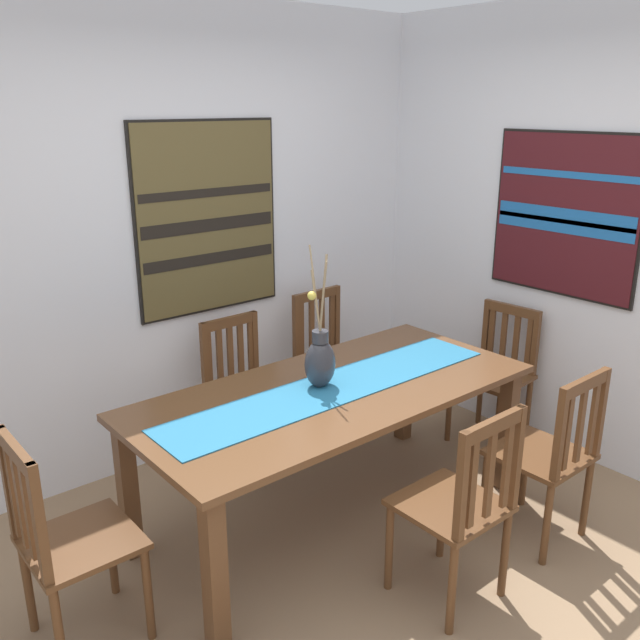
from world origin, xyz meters
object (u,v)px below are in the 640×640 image
Objects in this scene: chair_0 at (496,371)px; chair_1 at (550,453)px; chair_4 at (243,387)px; painting_on_back_wall at (208,218)px; painting_on_side_wall at (565,215)px; chair_5 at (460,504)px; chair_2 at (330,359)px; dining_table at (334,406)px; centerpiece_vase at (320,360)px; chair_3 at (65,539)px.

chair_0 is 0.96× the size of chair_1.
chair_1 is 1.79m from chair_4.
chair_1 is 2.31m from painting_on_back_wall.
painting_on_side_wall is (1.61, -1.39, 0.02)m from painting_on_back_wall.
chair_1 is 0.99× the size of chair_5.
chair_1 is (-0.69, -0.82, 0.01)m from chair_0.
chair_5 is 0.82× the size of painting_on_back_wall.
chair_2 is at bearing 131.12° from painting_on_side_wall.
chair_0 is (1.40, 0.01, -0.18)m from dining_table.
centerpiece_vase reaches higher than dining_table.
dining_table is 2.21× the size of chair_5.
chair_3 is 0.99× the size of painting_on_side_wall.
centerpiece_vase is 1.78m from painting_on_side_wall.
chair_3 is (-2.08, 0.83, 0.01)m from chair_1.
chair_5 is (-1.38, -0.83, 0.01)m from chair_0.
chair_5 reaches higher than dining_table.
centerpiece_vase is at bearing 1.77° from chair_3.
centerpiece_vase is 0.73× the size of painting_on_side_wall.
chair_4 is 0.95× the size of chair_5.
chair_2 is 2.22m from chair_3.
chair_0 is 1.06m from painting_on_side_wall.
chair_3 reaches higher than dining_table.
chair_0 is 1.00× the size of chair_4.
chair_2 is at bearing 67.66° from chair_5.
chair_4 is at bearing 146.78° from painting_on_side_wall.
chair_1 is 1.48m from painting_on_side_wall.
painting_on_back_wall is at bearing 89.66° from dining_table.
chair_0 is 1.62m from chair_4.
chair_2 is 0.97× the size of painting_on_side_wall.
chair_1 reaches higher than dining_table.
chair_3 reaches higher than chair_1.
painting_on_side_wall reaches higher than dining_table.
chair_2 is at bearing 90.55° from chair_1.
chair_0 is 0.92× the size of painting_on_side_wall.
painting_on_side_wall is at bearing -9.67° from centerpiece_vase.
chair_3 reaches higher than chair_5.
chair_3 is 1.60m from chair_4.
painting_on_back_wall is (-0.01, 1.98, 0.98)m from chair_5.
chair_4 reaches higher than chair_0.
painting_on_side_wall reaches higher than chair_0.
dining_table is at bearing 131.05° from chair_1.
chair_4 is at bearing 89.97° from dining_table.
centerpiece_vase is at bearing -93.09° from chair_4.
painting_on_back_wall is at bearing 139.22° from painting_on_side_wall.
chair_5 is (0.01, -1.65, 0.00)m from chair_4.
chair_0 is 0.93× the size of chair_3.
chair_3 is 1.07× the size of chair_4.
centerpiece_vase is 0.97m from chair_5.
chair_3 is at bearing 149.14° from chair_5.
centerpiece_vase is at bearing 170.33° from painting_on_side_wall.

